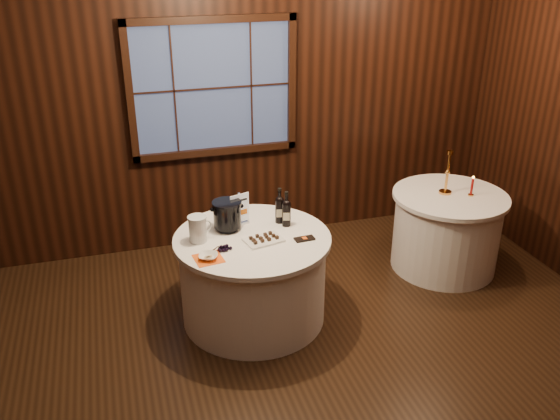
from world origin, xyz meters
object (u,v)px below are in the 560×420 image
object	(u,v)px
ice_bucket	(227,215)
chocolate_box	(305,239)
side_table	(446,231)
grape_bunch	(224,248)
glass_pitcher	(198,229)
brass_candlestick	(447,178)
port_bottle_right	(286,211)
port_bottle_left	(280,208)
main_table	(253,277)
sign_stand	(239,214)
chocolate_plate	(264,239)
cracker_bowl	(208,256)
red_candle	(472,188)

from	to	relation	value
ice_bucket	chocolate_box	distance (m)	0.67
side_table	chocolate_box	world-z (taller)	chocolate_box
grape_bunch	glass_pitcher	size ratio (longest dim) A/B	0.82
glass_pitcher	brass_candlestick	size ratio (longest dim) A/B	0.51
port_bottle_right	chocolate_box	size ratio (longest dim) A/B	1.92
port_bottle_left	glass_pitcher	bearing A→B (deg)	-153.53
main_table	glass_pitcher	bearing A→B (deg)	173.37
sign_stand	chocolate_box	distance (m)	0.61
main_table	brass_candlestick	size ratio (longest dim) A/B	3.05
sign_stand	grape_bunch	bearing A→B (deg)	-136.11
sign_stand	chocolate_plate	bearing A→B (deg)	-90.75
brass_candlestick	port_bottle_left	bearing A→B (deg)	-174.81
side_table	chocolate_box	bearing A→B (deg)	-163.85
grape_bunch	brass_candlestick	size ratio (longest dim) A/B	0.42
cracker_bowl	port_bottle_left	bearing A→B (deg)	32.99
side_table	port_bottle_right	world-z (taller)	port_bottle_right
port_bottle_right	grape_bunch	distance (m)	0.66
side_table	glass_pitcher	distance (m)	2.49
sign_stand	cracker_bowl	bearing A→B (deg)	-143.59
port_bottle_left	cracker_bowl	xyz separation A→B (m)	(-0.69, -0.45, -0.11)
grape_bunch	main_table	bearing A→B (deg)	31.52
main_table	side_table	world-z (taller)	same
chocolate_plate	red_candle	size ratio (longest dim) A/B	1.69
brass_candlestick	chocolate_plate	bearing A→B (deg)	-166.76
cracker_bowl	red_candle	distance (m)	2.61
side_table	red_candle	distance (m)	0.49
ice_bucket	brass_candlestick	distance (m)	2.13
port_bottle_left	ice_bucket	size ratio (longest dim) A/B	1.26
grape_bunch	cracker_bowl	xyz separation A→B (m)	(-0.14, -0.09, 0.00)
sign_stand	red_candle	xyz separation A→B (m)	(2.21, -0.03, -0.02)
port_bottle_right	red_candle	bearing A→B (deg)	20.21
red_candle	brass_candlestick	bearing A→B (deg)	149.00
grape_bunch	brass_candlestick	xyz separation A→B (m)	(2.23, 0.51, 0.13)
brass_candlestick	red_candle	xyz separation A→B (m)	(0.20, -0.12, -0.07)
main_table	port_bottle_left	distance (m)	0.62
chocolate_box	red_candle	world-z (taller)	red_candle
port_bottle_right	chocolate_box	xyz separation A→B (m)	(0.06, -0.28, -0.13)
grape_bunch	cracker_bowl	distance (m)	0.17
port_bottle_left	grape_bunch	xyz separation A→B (m)	(-0.55, -0.36, -0.11)
ice_bucket	cracker_bowl	world-z (taller)	ice_bucket
chocolate_box	grape_bunch	xyz separation A→B (m)	(-0.65, 0.01, 0.01)
side_table	port_bottle_left	xyz separation A→B (m)	(-1.71, -0.11, 0.52)
main_table	grape_bunch	world-z (taller)	grape_bunch
grape_bunch	cracker_bowl	size ratio (longest dim) A/B	1.24
side_table	ice_bucket	bearing A→B (deg)	-177.04
port_bottle_left	brass_candlestick	world-z (taller)	brass_candlestick
chocolate_plate	chocolate_box	bearing A→B (deg)	-11.72
main_table	cracker_bowl	xyz separation A→B (m)	(-0.40, -0.26, 0.40)
port_bottle_left	chocolate_box	xyz separation A→B (m)	(0.10, -0.36, -0.13)
sign_stand	glass_pitcher	size ratio (longest dim) A/B	1.32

